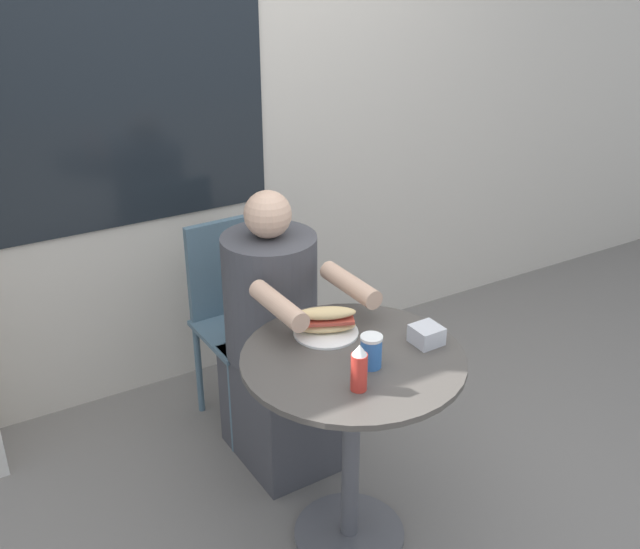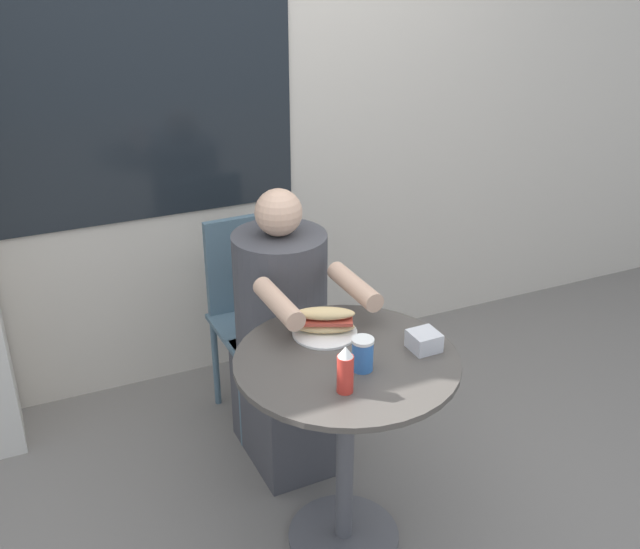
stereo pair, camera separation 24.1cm
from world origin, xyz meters
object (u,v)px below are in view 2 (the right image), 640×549
object	(u,v)px
seated_diner	(286,348)
sandwich_on_plate	(324,323)
cafe_table	(346,411)
condiment_bottle	(345,370)
diner_chair	(254,300)
drink_cup	(363,354)

from	to	relation	value
seated_diner	sandwich_on_plate	bearing A→B (deg)	86.74
cafe_table	condiment_bottle	xyz separation A→B (m)	(-0.08, -0.16, 0.27)
diner_chair	drink_cup	world-z (taller)	diner_chair
seated_diner	drink_cup	distance (m)	0.70
diner_chair	seated_diner	xyz separation A→B (m)	(0.00, -0.35, -0.04)
sandwich_on_plate	diner_chair	bearing A→B (deg)	89.66
condiment_bottle	diner_chair	bearing A→B (deg)	85.34
diner_chair	seated_diner	distance (m)	0.35
condiment_bottle	cafe_table	bearing A→B (deg)	62.38
cafe_table	drink_cup	bearing A→B (deg)	-78.41
cafe_table	seated_diner	size ratio (longest dim) A/B	0.67
cafe_table	sandwich_on_plate	size ratio (longest dim) A/B	3.45
cafe_table	condiment_bottle	distance (m)	0.33
diner_chair	condiment_bottle	size ratio (longest dim) A/B	5.78
condiment_bottle	sandwich_on_plate	bearing A→B (deg)	75.90
cafe_table	drink_cup	distance (m)	0.26
cafe_table	condiment_bottle	bearing A→B (deg)	-117.62
seated_diner	sandwich_on_plate	size ratio (longest dim) A/B	5.16
cafe_table	drink_cup	world-z (taller)	drink_cup
seated_diner	condiment_bottle	size ratio (longest dim) A/B	7.39
cafe_table	diner_chair	xyz separation A→B (m)	(0.00, 0.90, -0.02)
condiment_bottle	seated_diner	bearing A→B (deg)	82.69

